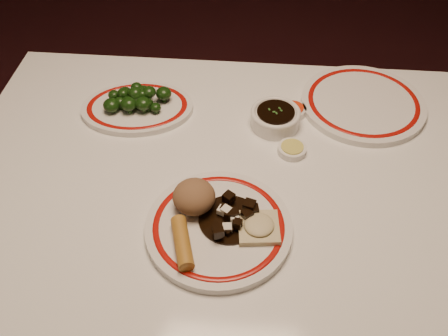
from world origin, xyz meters
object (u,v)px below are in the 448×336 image
(dining_table, at_px, (229,212))
(soy_bowl, at_px, (275,119))
(rice_mound, at_px, (194,197))
(spring_roll, at_px, (182,243))
(fried_wonton, at_px, (259,226))
(main_plate, at_px, (219,227))
(broccoli_plate, at_px, (137,108))
(broccoli_pile, at_px, (136,98))
(stirfry_heap, at_px, (233,217))

(dining_table, relative_size, soy_bowl, 10.51)
(rice_mound, distance_m, spring_roll, 0.10)
(fried_wonton, bearing_deg, main_plate, 176.30)
(spring_roll, distance_m, broccoli_plate, 0.44)
(main_plate, height_order, spring_roll, spring_roll)
(rice_mound, bearing_deg, spring_roll, -95.68)
(spring_roll, bearing_deg, rice_mound, 68.03)
(dining_table, distance_m, broccoli_pile, 0.35)
(main_plate, relative_size, rice_mound, 4.26)
(fried_wonton, xyz_separation_m, stirfry_heap, (-0.05, 0.02, 0.00))
(rice_mound, distance_m, fried_wonton, 0.14)
(rice_mound, distance_m, stirfry_heap, 0.08)
(rice_mound, relative_size, soy_bowl, 0.73)
(fried_wonton, relative_size, broccoli_plate, 0.29)
(dining_table, relative_size, stirfry_heap, 10.05)
(broccoli_pile, bearing_deg, dining_table, -42.65)
(broccoli_plate, bearing_deg, main_plate, -56.28)
(rice_mound, bearing_deg, fried_wonton, -19.77)
(fried_wonton, bearing_deg, rice_mound, 160.23)
(spring_roll, relative_size, broccoli_plate, 0.37)
(stirfry_heap, bearing_deg, broccoli_plate, 127.64)
(broccoli_plate, bearing_deg, spring_roll, -67.16)
(stirfry_heap, bearing_deg, broccoli_pile, 127.60)
(soy_bowl, bearing_deg, main_plate, -107.90)
(spring_roll, distance_m, broccoli_pile, 0.43)
(dining_table, distance_m, rice_mound, 0.17)
(dining_table, xyz_separation_m, broccoli_plate, (-0.24, 0.22, 0.10))
(dining_table, relative_size, rice_mound, 14.41)
(broccoli_plate, height_order, soy_bowl, soy_bowl)
(rice_mound, bearing_deg, stirfry_heap, -19.74)
(main_plate, xyz_separation_m, broccoli_plate, (-0.23, 0.34, -0.00))
(main_plate, xyz_separation_m, fried_wonton, (0.08, -0.00, 0.02))
(stirfry_heap, distance_m, broccoli_plate, 0.42)
(main_plate, distance_m, rice_mound, 0.08)
(main_plate, distance_m, fried_wonton, 0.08)
(broccoli_plate, relative_size, soy_bowl, 2.56)
(main_plate, height_order, stirfry_heap, stirfry_heap)
(spring_roll, relative_size, broccoli_pile, 0.70)
(spring_roll, height_order, fried_wonton, spring_roll)
(spring_roll, relative_size, stirfry_heap, 0.90)
(fried_wonton, xyz_separation_m, broccoli_pile, (-0.30, 0.35, 0.01))
(spring_roll, height_order, soy_bowl, spring_roll)
(spring_roll, xyz_separation_m, soy_bowl, (0.16, 0.38, -0.01))
(broccoli_plate, height_order, broccoli_pile, broccoli_pile)
(dining_table, distance_m, spring_roll, 0.23)
(main_plate, height_order, soy_bowl, soy_bowl)
(stirfry_heap, bearing_deg, main_plate, -152.21)
(soy_bowl, bearing_deg, dining_table, -114.90)
(dining_table, height_order, main_plate, main_plate)
(dining_table, bearing_deg, spring_roll, -112.06)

